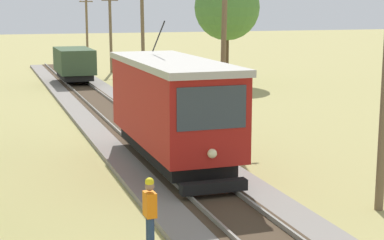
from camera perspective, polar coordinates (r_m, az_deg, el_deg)
red_tram at (r=21.30m, az=-1.89°, el=1.26°), size 2.60×8.54×4.79m
freight_car at (r=45.10m, az=-10.87°, el=5.17°), size 2.40×5.20×2.31m
utility_pole_mid at (r=27.88m, az=2.96°, el=7.61°), size 1.40×0.58×8.23m
utility_pole_far at (r=42.19m, az=-4.60°, el=8.03°), size 1.40×0.53×7.43m
utility_pole_distant at (r=53.14m, az=-7.56°, el=8.22°), size 1.40×0.43×6.93m
utility_pole_horizon at (r=65.64m, az=-9.73°, el=8.57°), size 1.40×0.34×6.90m
gravel_pile at (r=47.44m, az=-4.44°, el=4.42°), size 2.02×2.02×1.20m
track_worker at (r=14.29m, az=-3.92°, el=-8.43°), size 0.26×0.39×1.78m
tree_horizon at (r=45.22m, az=3.27°, el=10.36°), size 4.74×4.74×7.88m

